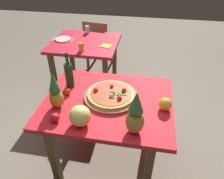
{
  "coord_description": "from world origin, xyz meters",
  "views": [
    {
      "loc": [
        0.29,
        -1.4,
        1.88
      ],
      "look_at": [
        0.02,
        0.1,
        0.8
      ],
      "focal_mm": 33.78,
      "sensor_mm": 36.0,
      "label": 1
    }
  ],
  "objects_px": {
    "dining_chair": "(98,42)",
    "pineapple_right": "(135,115)",
    "tomato_by_bottle": "(55,117)",
    "dinner_plate": "(63,39)",
    "background_table": "(85,50)",
    "bell_pepper": "(165,104)",
    "drinking_glass_water": "(87,29)",
    "fork_utensil": "(54,39)",
    "napkin_folded": "(106,46)",
    "melon": "(80,116)",
    "knife_utensil": "(73,40)",
    "wine_bottle": "(69,75)",
    "pizza_board": "(111,96)",
    "pineapple_left": "(55,92)",
    "tomato_beside_pepper": "(67,92)",
    "pizza": "(111,94)",
    "display_table": "(108,109)",
    "drinking_glass_juice": "(81,47)"
  },
  "relations": [
    {
      "from": "tomato_by_bottle",
      "to": "fork_utensil",
      "type": "distance_m",
      "value": 1.68
    },
    {
      "from": "pineapple_left",
      "to": "fork_utensil",
      "type": "relative_size",
      "value": 1.81
    },
    {
      "from": "bell_pepper",
      "to": "drinking_glass_water",
      "type": "relative_size",
      "value": 1.09
    },
    {
      "from": "pineapple_right",
      "to": "fork_utensil",
      "type": "xyz_separation_m",
      "value": [
        -1.27,
        1.54,
        -0.15
      ]
    },
    {
      "from": "tomato_beside_pepper",
      "to": "napkin_folded",
      "type": "height_order",
      "value": "tomato_beside_pepper"
    },
    {
      "from": "display_table",
      "to": "wine_bottle",
      "type": "height_order",
      "value": "wine_bottle"
    },
    {
      "from": "background_table",
      "to": "dining_chair",
      "type": "distance_m",
      "value": 0.65
    },
    {
      "from": "tomato_by_bottle",
      "to": "dinner_plate",
      "type": "distance_m",
      "value": 1.63
    },
    {
      "from": "pizza_board",
      "to": "wine_bottle",
      "type": "bearing_deg",
      "value": 165.62
    },
    {
      "from": "knife_utensil",
      "to": "bell_pepper",
      "type": "bearing_deg",
      "value": -44.63
    },
    {
      "from": "wine_bottle",
      "to": "tomato_beside_pepper",
      "type": "relative_size",
      "value": 5.5
    },
    {
      "from": "melon",
      "to": "drinking_glass_water",
      "type": "height_order",
      "value": "melon"
    },
    {
      "from": "wine_bottle",
      "to": "pizza",
      "type": "bearing_deg",
      "value": -14.47
    },
    {
      "from": "pizza_board",
      "to": "drinking_glass_water",
      "type": "height_order",
      "value": "drinking_glass_water"
    },
    {
      "from": "display_table",
      "to": "napkin_folded",
      "type": "relative_size",
      "value": 7.88
    },
    {
      "from": "wine_bottle",
      "to": "napkin_folded",
      "type": "height_order",
      "value": "wine_bottle"
    },
    {
      "from": "knife_utensil",
      "to": "napkin_folded",
      "type": "bearing_deg",
      "value": -10.82
    },
    {
      "from": "drinking_glass_juice",
      "to": "napkin_folded",
      "type": "bearing_deg",
      "value": 35.92
    },
    {
      "from": "drinking_glass_juice",
      "to": "knife_utensil",
      "type": "distance_m",
      "value": 0.38
    },
    {
      "from": "bell_pepper",
      "to": "tomato_beside_pepper",
      "type": "bearing_deg",
      "value": 176.44
    },
    {
      "from": "pineapple_left",
      "to": "tomato_by_bottle",
      "type": "relative_size",
      "value": 4.51
    },
    {
      "from": "dining_chair",
      "to": "pineapple_right",
      "type": "relative_size",
      "value": 2.43
    },
    {
      "from": "pizza_board",
      "to": "knife_utensil",
      "type": "relative_size",
      "value": 2.63
    },
    {
      "from": "dining_chair",
      "to": "melon",
      "type": "xyz_separation_m",
      "value": [
        0.39,
        -2.15,
        0.35
      ]
    },
    {
      "from": "pizza_board",
      "to": "dinner_plate",
      "type": "height_order",
      "value": "pizza_board"
    },
    {
      "from": "tomato_beside_pepper",
      "to": "knife_utensil",
      "type": "distance_m",
      "value": 1.25
    },
    {
      "from": "tomato_beside_pepper",
      "to": "dinner_plate",
      "type": "xyz_separation_m",
      "value": [
        -0.5,
        1.2,
        -0.02
      ]
    },
    {
      "from": "melon",
      "to": "drinking_glass_water",
      "type": "bearing_deg",
      "value": 104.04
    },
    {
      "from": "fork_utensil",
      "to": "napkin_folded",
      "type": "relative_size",
      "value": 1.29
    },
    {
      "from": "wine_bottle",
      "to": "fork_utensil",
      "type": "xyz_separation_m",
      "value": [
        -0.62,
        1.07,
        -0.12
      ]
    },
    {
      "from": "tomato_by_bottle",
      "to": "pineapple_right",
      "type": "bearing_deg",
      "value": 0.03
    },
    {
      "from": "pineapple_right",
      "to": "fork_utensil",
      "type": "bearing_deg",
      "value": 129.47
    },
    {
      "from": "display_table",
      "to": "tomato_by_bottle",
      "type": "bearing_deg",
      "value": -137.15
    },
    {
      "from": "melon",
      "to": "knife_utensil",
      "type": "distance_m",
      "value": 1.64
    },
    {
      "from": "tomato_by_bottle",
      "to": "dinner_plate",
      "type": "height_order",
      "value": "tomato_by_bottle"
    },
    {
      "from": "pineapple_left",
      "to": "drinking_glass_water",
      "type": "bearing_deg",
      "value": 97.32
    },
    {
      "from": "tomato_beside_pepper",
      "to": "drinking_glass_juice",
      "type": "relative_size",
      "value": 0.58
    },
    {
      "from": "wine_bottle",
      "to": "pineapple_left",
      "type": "xyz_separation_m",
      "value": [
        -0.0,
        -0.3,
        0.02
      ]
    },
    {
      "from": "pizza",
      "to": "drinking_glass_water",
      "type": "bearing_deg",
      "value": 112.89
    },
    {
      "from": "pineapple_right",
      "to": "knife_utensil",
      "type": "relative_size",
      "value": 1.95
    },
    {
      "from": "pizza_board",
      "to": "pineapple_left",
      "type": "distance_m",
      "value": 0.48
    },
    {
      "from": "display_table",
      "to": "pizza",
      "type": "distance_m",
      "value": 0.15
    },
    {
      "from": "tomato_by_bottle",
      "to": "dinner_plate",
      "type": "xyz_separation_m",
      "value": [
        -0.53,
        1.54,
        -0.03
      ]
    },
    {
      "from": "wine_bottle",
      "to": "melon",
      "type": "distance_m",
      "value": 0.53
    },
    {
      "from": "dining_chair",
      "to": "pineapple_right",
      "type": "height_order",
      "value": "pineapple_right"
    },
    {
      "from": "pizza",
      "to": "tomato_beside_pepper",
      "type": "distance_m",
      "value": 0.4
    },
    {
      "from": "melon",
      "to": "pizza_board",
      "type": "bearing_deg",
      "value": 65.36
    },
    {
      "from": "drinking_glass_water",
      "to": "display_table",
      "type": "bearing_deg",
      "value": -68.35
    },
    {
      "from": "pineapple_left",
      "to": "drinking_glass_water",
      "type": "distance_m",
      "value": 1.71
    },
    {
      "from": "dining_chair",
      "to": "wine_bottle",
      "type": "height_order",
      "value": "wine_bottle"
    }
  ]
}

